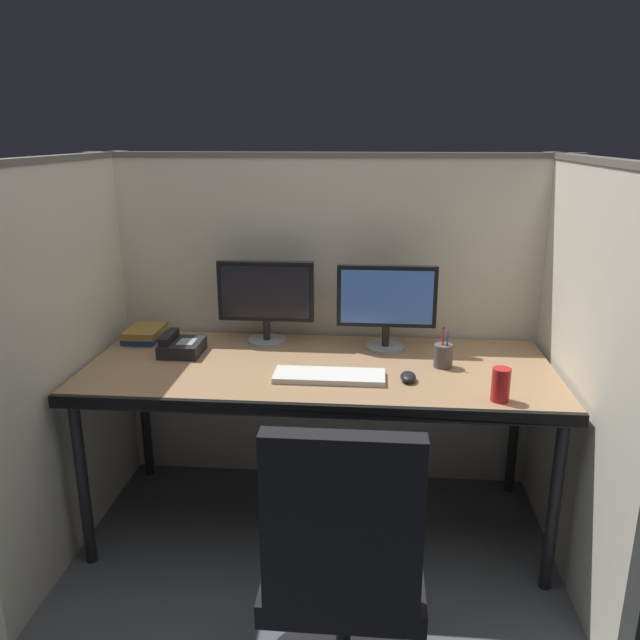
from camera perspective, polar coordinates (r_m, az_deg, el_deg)
name	(u,v)px	position (r m, az deg, el deg)	size (l,w,h in m)	color
ground_plane	(312,566)	(2.68, -0.69, -21.46)	(8.00, 8.00, 0.00)	#4C5156
cubicle_partition_rear	(327,323)	(2.98, 0.65, -0.24)	(2.21, 0.06, 1.57)	beige
cubicle_partition_left	(73,355)	(2.74, -21.55, -3.00)	(0.06, 1.41, 1.57)	beige
cubicle_partition_right	(578,371)	(2.58, 22.36, -4.27)	(0.06, 1.41, 1.57)	beige
desk	(319,378)	(2.58, -0.12, -5.28)	(1.90, 0.80, 0.74)	#997551
office_chair	(343,607)	(1.96, 2.10, -24.62)	(0.52, 0.52, 0.97)	black
monitor_left	(266,296)	(2.81, -4.95, 2.15)	(0.43, 0.17, 0.37)	gray
monitor_right	(387,302)	(2.73, 6.06, 1.68)	(0.43, 0.17, 0.37)	gray
keyboard_main	(329,376)	(2.44, 0.85, -5.11)	(0.43, 0.15, 0.02)	silver
computer_mouse	(408,377)	(2.44, 8.01, -5.13)	(0.06, 0.10, 0.04)	black
pen_cup	(443,355)	(2.60, 11.14, -3.18)	(0.08, 0.08, 0.17)	#4C4742
desk_phone	(181,346)	(2.77, -12.53, -2.33)	(0.17, 0.19, 0.09)	black
soda_can	(501,385)	(2.32, 16.09, -5.66)	(0.07, 0.07, 0.12)	red
book_stack	(145,334)	(2.99, -15.62, -1.19)	(0.16, 0.22, 0.06)	#1E478C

